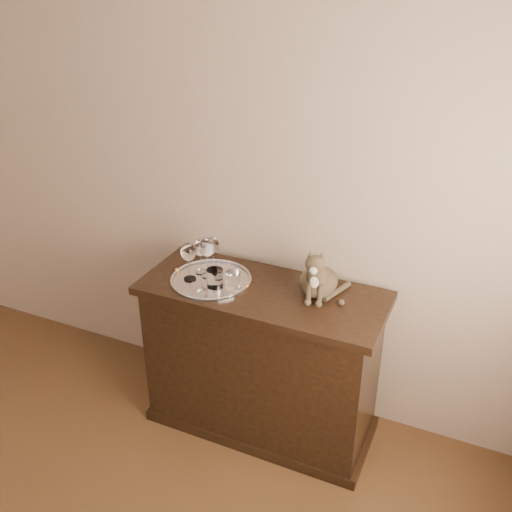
{
  "coord_description": "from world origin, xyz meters",
  "views": [
    {
      "loc": [
        1.54,
        -0.22,
        2.25
      ],
      "look_at": [
        0.56,
        1.95,
        1.02
      ],
      "focal_mm": 40.0,
      "sensor_mm": 36.0,
      "label": 1
    }
  ],
  "objects_px": {
    "wine_glass_b": "(213,254)",
    "tumbler_c": "(233,280)",
    "wine_glass_c": "(189,261)",
    "cat": "(319,269)",
    "wine_glass_a": "(200,256)",
    "wine_glass_d": "(208,257)",
    "tumbler_a": "(215,278)",
    "sideboard": "(262,360)",
    "tray": "(211,280)"
  },
  "relations": [
    {
      "from": "cat",
      "to": "tumbler_c",
      "type": "bearing_deg",
      "value": -169.44
    },
    {
      "from": "wine_glass_a",
      "to": "tumbler_a",
      "type": "xyz_separation_m",
      "value": [
        0.13,
        -0.1,
        -0.04
      ]
    },
    {
      "from": "wine_glass_c",
      "to": "wine_glass_d",
      "type": "height_order",
      "value": "wine_glass_d"
    },
    {
      "from": "wine_glass_a",
      "to": "tumbler_c",
      "type": "distance_m",
      "value": 0.23
    },
    {
      "from": "tray",
      "to": "wine_glass_d",
      "type": "distance_m",
      "value": 0.12
    },
    {
      "from": "sideboard",
      "to": "wine_glass_d",
      "type": "xyz_separation_m",
      "value": [
        -0.29,
        -0.0,
        0.54
      ]
    },
    {
      "from": "tumbler_a",
      "to": "cat",
      "type": "xyz_separation_m",
      "value": [
        0.47,
        0.15,
        0.08
      ]
    },
    {
      "from": "tumbler_c",
      "to": "sideboard",
      "type": "bearing_deg",
      "value": 20.88
    },
    {
      "from": "sideboard",
      "to": "wine_glass_b",
      "type": "height_order",
      "value": "wine_glass_b"
    },
    {
      "from": "tray",
      "to": "wine_glass_a",
      "type": "relative_size",
      "value": 2.21
    },
    {
      "from": "wine_glass_a",
      "to": "wine_glass_b",
      "type": "distance_m",
      "value": 0.07
    },
    {
      "from": "tray",
      "to": "wine_glass_c",
      "type": "bearing_deg",
      "value": -159.41
    },
    {
      "from": "sideboard",
      "to": "wine_glass_b",
      "type": "relative_size",
      "value": 6.52
    },
    {
      "from": "wine_glass_b",
      "to": "tumbler_c",
      "type": "relative_size",
      "value": 2.26
    },
    {
      "from": "sideboard",
      "to": "tumbler_c",
      "type": "bearing_deg",
      "value": -159.12
    },
    {
      "from": "sideboard",
      "to": "tumbler_a",
      "type": "bearing_deg",
      "value": -159.91
    },
    {
      "from": "wine_glass_b",
      "to": "tumbler_c",
      "type": "bearing_deg",
      "value": -33.92
    },
    {
      "from": "wine_glass_a",
      "to": "wine_glass_d",
      "type": "bearing_deg",
      "value": -19.07
    },
    {
      "from": "wine_glass_b",
      "to": "cat",
      "type": "distance_m",
      "value": 0.56
    },
    {
      "from": "wine_glass_a",
      "to": "wine_glass_b",
      "type": "relative_size",
      "value": 0.98
    },
    {
      "from": "sideboard",
      "to": "wine_glass_c",
      "type": "relative_size",
      "value": 6.08
    },
    {
      "from": "wine_glass_d",
      "to": "tumbler_c",
      "type": "height_order",
      "value": "wine_glass_d"
    },
    {
      "from": "sideboard",
      "to": "tumbler_a",
      "type": "distance_m",
      "value": 0.53
    },
    {
      "from": "sideboard",
      "to": "wine_glass_d",
      "type": "height_order",
      "value": "wine_glass_d"
    },
    {
      "from": "wine_glass_c",
      "to": "wine_glass_d",
      "type": "bearing_deg",
      "value": 44.37
    },
    {
      "from": "tray",
      "to": "wine_glass_a",
      "type": "distance_m",
      "value": 0.13
    },
    {
      "from": "wine_glass_a",
      "to": "cat",
      "type": "xyz_separation_m",
      "value": [
        0.6,
        0.05,
        0.04
      ]
    },
    {
      "from": "wine_glass_b",
      "to": "tumbler_a",
      "type": "relative_size",
      "value": 2.02
    },
    {
      "from": "wine_glass_d",
      "to": "tumbler_c",
      "type": "distance_m",
      "value": 0.18
    },
    {
      "from": "wine_glass_a",
      "to": "wine_glass_d",
      "type": "relative_size",
      "value": 0.86
    },
    {
      "from": "tray",
      "to": "tumbler_a",
      "type": "distance_m",
      "value": 0.08
    },
    {
      "from": "tray",
      "to": "wine_glass_a",
      "type": "height_order",
      "value": "wine_glass_a"
    },
    {
      "from": "wine_glass_d",
      "to": "cat",
      "type": "bearing_deg",
      "value": 7.39
    },
    {
      "from": "wine_glass_c",
      "to": "wine_glass_d",
      "type": "xyz_separation_m",
      "value": [
        0.07,
        0.07,
        0.01
      ]
    },
    {
      "from": "wine_glass_c",
      "to": "cat",
      "type": "xyz_separation_m",
      "value": [
        0.62,
        0.14,
        0.03
      ]
    },
    {
      "from": "wine_glass_a",
      "to": "tumbler_a",
      "type": "height_order",
      "value": "wine_glass_a"
    },
    {
      "from": "sideboard",
      "to": "wine_glass_c",
      "type": "bearing_deg",
      "value": -169.49
    },
    {
      "from": "wine_glass_d",
      "to": "cat",
      "type": "distance_m",
      "value": 0.56
    },
    {
      "from": "tray",
      "to": "wine_glass_b",
      "type": "bearing_deg",
      "value": 111.85
    },
    {
      "from": "sideboard",
      "to": "cat",
      "type": "distance_m",
      "value": 0.62
    },
    {
      "from": "tumbler_a",
      "to": "tumbler_c",
      "type": "relative_size",
      "value": 1.12
    },
    {
      "from": "cat",
      "to": "wine_glass_d",
      "type": "bearing_deg",
      "value": -179.35
    },
    {
      "from": "wine_glass_b",
      "to": "tumbler_c",
      "type": "distance_m",
      "value": 0.21
    },
    {
      "from": "tray",
      "to": "sideboard",
      "type": "bearing_deg",
      "value": 6.52
    },
    {
      "from": "tumbler_a",
      "to": "cat",
      "type": "height_order",
      "value": "cat"
    },
    {
      "from": "wine_glass_d",
      "to": "cat",
      "type": "relative_size",
      "value": 0.77
    },
    {
      "from": "wine_glass_b",
      "to": "tumbler_c",
      "type": "height_order",
      "value": "wine_glass_b"
    },
    {
      "from": "sideboard",
      "to": "tray",
      "type": "bearing_deg",
      "value": -173.48
    },
    {
      "from": "wine_glass_c",
      "to": "tray",
      "type": "bearing_deg",
      "value": 20.59
    },
    {
      "from": "sideboard",
      "to": "tray",
      "type": "xyz_separation_m",
      "value": [
        -0.26,
        -0.03,
        0.43
      ]
    }
  ]
}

